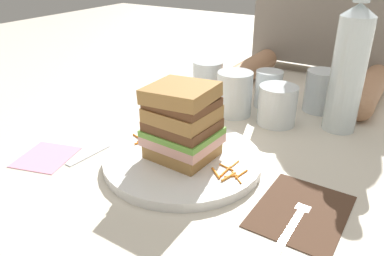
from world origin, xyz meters
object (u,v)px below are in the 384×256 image
Objects in this scene: juice_glass at (277,107)px; empty_tumbler_2 at (234,94)px; empty_tumbler_3 at (321,91)px; sandwich at (182,123)px; water_bottle at (349,68)px; napkin_dark at (301,211)px; knife at (109,144)px; fork at (296,218)px; napkin_pink at (46,157)px; empty_tumbler_0 at (268,89)px; main_plate at (183,159)px; empty_tumbler_1 at (208,76)px.

juice_glass is 0.10m from empty_tumbler_2.
juice_glass is 0.13m from empty_tumbler_3.
water_bottle is at bearing 55.95° from sandwich.
napkin_dark is 0.77× the size of knife.
knife is (-0.37, 0.02, -0.00)m from fork.
juice_glass is 0.87× the size of napkin_pink.
water_bottle is 0.59m from napkin_pink.
water_bottle is at bearing -12.73° from empty_tumbler_0.
knife is at bearing -117.71° from empty_tumbler_2.
empty_tumbler_0 is at bearing 85.88° from main_plate.
sandwich is 0.35m from water_bottle.
juice_glass reaches higher than empty_tumbler_1.
empty_tumbler_3 is (-0.08, 0.38, 0.05)m from napkin_dark.
napkin_dark is 0.54× the size of water_bottle.
empty_tumbler_2 is 0.41m from napkin_pink.
main_plate is at bearing -66.55° from empty_tumbler_1.
sandwich is 0.26m from juice_glass.
fork is 0.35m from water_bottle.
empty_tumbler_3 is at bearing 3.06° from empty_tumbler_1.
knife is at bearing 176.35° from fork.
empty_tumbler_3 is (0.28, 0.02, 0.01)m from empty_tumbler_1.
sandwich is at bearing -107.24° from juice_glass.
water_bottle reaches higher than napkin_dark.
main_plate is 0.22m from fork.
main_plate is 2.89× the size of empty_tumbler_3.
main_plate is at bearing -124.13° from water_bottle.
napkin_pink is (-0.41, -0.40, -0.13)m from water_bottle.
empty_tumbler_0 is at bearing -6.94° from empty_tumbler_1.
juice_glass reaches higher than main_plate.
fork is 0.58× the size of water_bottle.
juice_glass is at bearing -57.41° from empty_tumbler_0.
sandwich is at bearing 26.98° from napkin_pink.
napkin_dark is at bearing -0.21° from knife.
napkin_pink is at bearing -167.96° from napkin_dark.
fork is 0.53m from empty_tumbler_1.
main_plate reaches higher than napkin_dark.
empty_tumbler_1 is (-0.37, 0.39, 0.03)m from fork.
water_bottle reaches higher than knife.
empty_tumbler_0 is 0.87× the size of empty_tumbler_2.
empty_tumbler_0 reaches higher than empty_tumbler_1.
empty_tumbler_0 is 0.90× the size of empty_tumbler_3.
napkin_dark is 0.37m from knife.
sandwich reaches higher than fork.
main_plate is at bearing 97.31° from sandwich.
main_plate is at bearing -107.31° from juice_glass.
empty_tumbler_2 reaches higher than napkin_dark.
empty_tumbler_2 is (-0.22, -0.05, -0.08)m from water_bottle.
empty_tumbler_0 reaches higher than napkin_dark.
juice_glass is at bearing -159.90° from water_bottle.
empty_tumbler_1 is at bearing 170.16° from water_bottle.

